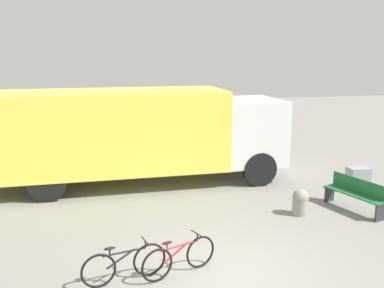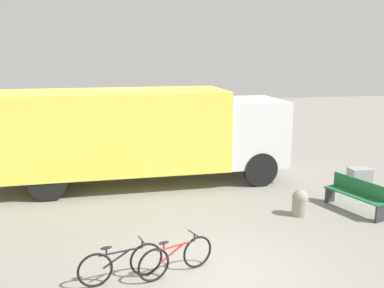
% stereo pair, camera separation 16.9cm
% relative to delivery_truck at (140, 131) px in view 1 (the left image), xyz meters
% --- Properties ---
extents(ground_plane, '(60.00, 60.00, 0.00)m').
position_rel_delivery_truck_xyz_m(ground_plane, '(1.16, -6.12, -1.71)').
color(ground_plane, gray).
extents(delivery_truck, '(9.16, 2.83, 3.00)m').
position_rel_delivery_truck_xyz_m(delivery_truck, '(0.00, 0.00, 0.00)').
color(delivery_truck, '#EAE04C').
rests_on(delivery_truck, ground).
extents(park_bench, '(0.94, 1.80, 0.86)m').
position_rel_delivery_truck_xyz_m(park_bench, '(5.47, -3.52, -1.23)').
color(park_bench, '#1E6638').
rests_on(park_bench, ground).
extents(bicycle_near, '(1.58, 0.56, 0.74)m').
position_rel_delivery_truck_xyz_m(bicycle_near, '(-0.74, -6.03, -1.36)').
color(bicycle_near, black).
rests_on(bicycle_near, ground).
extents(bicycle_middle, '(1.52, 0.70, 0.74)m').
position_rel_delivery_truck_xyz_m(bicycle_middle, '(0.29, -5.97, -1.36)').
color(bicycle_middle, black).
rests_on(bicycle_middle, ground).
extents(bollard_near_bench, '(0.41, 0.41, 0.69)m').
position_rel_delivery_truck_xyz_m(bollard_near_bench, '(3.88, -3.54, -1.35)').
color(bollard_near_bench, gray).
rests_on(bollard_near_bench, ground).
extents(utility_box, '(0.63, 0.45, 0.72)m').
position_rel_delivery_truck_xyz_m(utility_box, '(6.48, -2.00, -1.35)').
color(utility_box, gray).
rests_on(utility_box, ground).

